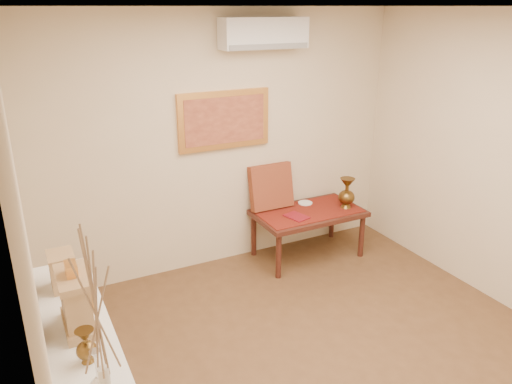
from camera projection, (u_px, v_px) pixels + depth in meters
floor at (344, 381)px, 3.83m from camera, size 4.50×4.50×0.00m
ceiling at (373, 6)px, 2.88m from camera, size 4.50×4.50×0.00m
wall_back at (224, 143)px, 5.24m from camera, size 4.00×0.02×2.70m
wall_left at (36, 292)px, 2.51m from camera, size 0.02×4.50×2.70m
white_vase at (100, 345)px, 1.89m from camera, size 0.20×0.20×1.03m
candlestick at (97, 367)px, 2.39m from camera, size 0.09×0.09×0.19m
brass_urn_small at (86, 342)px, 2.53m from camera, size 0.11×0.11×0.24m
table_cloth at (308, 211)px, 5.57m from camera, size 1.14×0.59×0.01m
brass_urn_tall at (347, 190)px, 5.58m from camera, size 0.19×0.19×0.42m
plate at (305, 203)px, 5.76m from camera, size 0.17×0.17×0.01m
menu at (297, 217)px, 5.39m from camera, size 0.24×0.29×0.01m
cushion at (271, 186)px, 5.57m from camera, size 0.50×0.20×0.51m
mantel_clock at (76, 300)px, 2.79m from camera, size 0.17×0.36×0.41m
wooden_chest at (63, 271)px, 3.21m from camera, size 0.16×0.21×0.24m
low_table at (308, 217)px, 5.59m from camera, size 1.20×0.70×0.55m
painting at (224, 120)px, 5.13m from camera, size 1.00×0.06×0.60m
ac_unit at (264, 33)px, 4.91m from camera, size 0.90×0.25×0.30m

